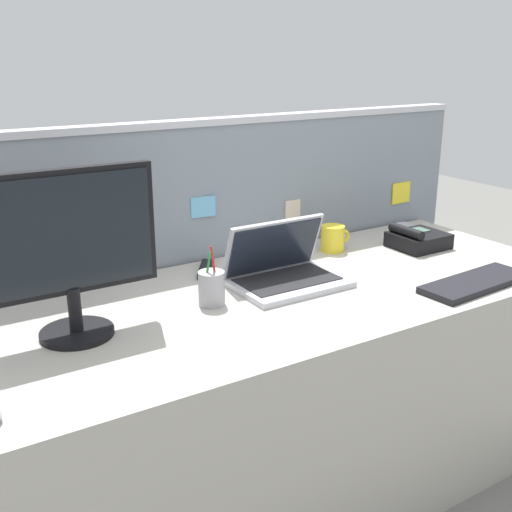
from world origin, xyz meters
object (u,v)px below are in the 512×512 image
cell_phone_silver_slab (409,228)px  tv_remote (206,269)px  laptop (283,269)px  desktop_monitor (68,244)px  desk_phone (417,239)px  coffee_mug (333,238)px  pen_cup (212,288)px  keyboard_main (476,283)px

cell_phone_silver_slab → tv_remote: 1.01m
laptop → desktop_monitor: bearing=-177.7°
desk_phone → coffee_mug: 0.34m
pen_cup → coffee_mug: 0.69m
laptop → pen_cup: (-0.29, -0.04, 0.01)m
laptop → coffee_mug: (0.36, 0.19, 0.00)m
desktop_monitor → pen_cup: bearing=-1.5°
pen_cup → tv_remote: pen_cup is taller
tv_remote → laptop: bearing=-20.9°
keyboard_main → tv_remote: 0.91m
desktop_monitor → coffee_mug: 1.11m
laptop → desk_phone: laptop is taller
pen_cup → coffee_mug: (0.65, 0.23, -0.00)m
laptop → desk_phone: size_ratio=1.80×
desktop_monitor → laptop: (0.70, 0.03, -0.21)m
desk_phone → cell_phone_silver_slab: (0.17, 0.22, -0.03)m
desktop_monitor → laptop: bearing=2.3°
laptop → desk_phone: (0.67, 0.05, -0.01)m
keyboard_main → desktop_monitor: bearing=161.2°
cell_phone_silver_slab → coffee_mug: (-0.48, -0.07, 0.05)m
cell_phone_silver_slab → tv_remote: tv_remote is taller
tv_remote → coffee_mug: coffee_mug is taller
desktop_monitor → coffee_mug: desktop_monitor is taller
desktop_monitor → cell_phone_silver_slab: desktop_monitor is taller
laptop → coffee_mug: 0.41m
laptop → keyboard_main: 0.64m
desk_phone → desktop_monitor: bearing=-176.9°
laptop → cell_phone_silver_slab: (0.84, 0.26, -0.04)m
desktop_monitor → keyboard_main: 1.29m
laptop → cell_phone_silver_slab: size_ratio=2.35×
keyboard_main → pen_cup: pen_cup is taller
coffee_mug → keyboard_main: bearing=-73.9°
desk_phone → coffee_mug: size_ratio=1.58×
desktop_monitor → laptop: 0.74m
coffee_mug → desktop_monitor: bearing=-168.4°
keyboard_main → tv_remote: keyboard_main is taller
desktop_monitor → desk_phone: bearing=3.1°
pen_cup → keyboard_main: bearing=-21.5°
keyboard_main → tv_remote: size_ratio=2.47×
tv_remote → pen_cup: bearing=-80.7°
laptop → keyboard_main: laptop is taller
pen_cup → desk_phone: bearing=5.1°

